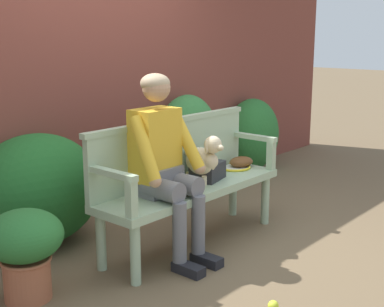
% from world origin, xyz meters
% --- Properties ---
extents(ground_plane, '(40.00, 40.00, 0.00)m').
position_xyz_m(ground_plane, '(0.00, 0.00, 0.00)').
color(ground_plane, brown).
extents(brick_garden_fence, '(8.00, 0.30, 2.62)m').
position_xyz_m(brick_garden_fence, '(0.00, 1.31, 1.31)').
color(brick_garden_fence, brown).
rests_on(brick_garden_fence, ground).
extents(hedge_bush_mid_right, '(0.74, 0.59, 0.86)m').
position_xyz_m(hedge_bush_mid_right, '(2.24, 0.98, 0.43)').
color(hedge_bush_mid_right, '#286B2D').
rests_on(hedge_bush_mid_right, ground).
extents(hedge_bush_far_right, '(0.73, 0.61, 1.01)m').
position_xyz_m(hedge_bush_far_right, '(1.07, 0.99, 0.50)').
color(hedge_bush_far_right, '#337538').
rests_on(hedge_bush_far_right, ground).
extents(hedge_bush_mid_left, '(1.04, 0.87, 0.87)m').
position_xyz_m(hedge_bush_mid_left, '(-0.77, 0.92, 0.44)').
color(hedge_bush_mid_left, '#1E5B23').
rests_on(hedge_bush_mid_left, ground).
extents(garden_bench, '(1.69, 0.47, 0.48)m').
position_xyz_m(garden_bench, '(0.00, 0.00, 0.41)').
color(garden_bench, '#9EB793').
rests_on(garden_bench, ground).
extents(bench_backrest, '(1.73, 0.06, 0.50)m').
position_xyz_m(bench_backrest, '(0.00, 0.20, 0.73)').
color(bench_backrest, '#9EB793').
rests_on(bench_backrest, garden_bench).
extents(bench_armrest_left_end, '(0.06, 0.47, 0.28)m').
position_xyz_m(bench_armrest_left_end, '(-0.81, -0.08, 0.68)').
color(bench_armrest_left_end, '#9EB793').
rests_on(bench_armrest_left_end, garden_bench).
extents(bench_armrest_right_end, '(0.06, 0.47, 0.28)m').
position_xyz_m(bench_armrest_right_end, '(0.81, -0.08, 0.68)').
color(bench_armrest_right_end, '#9EB793').
rests_on(bench_armrest_right_end, garden_bench).
extents(person_seated, '(0.56, 0.63, 1.35)m').
position_xyz_m(person_seated, '(-0.32, -0.01, 0.75)').
color(person_seated, black).
rests_on(person_seated, ground).
extents(dog_on_bench, '(0.19, 0.39, 0.38)m').
position_xyz_m(dog_on_bench, '(0.12, -0.02, 0.67)').
color(dog_on_bench, beige).
rests_on(dog_on_bench, garden_bench).
extents(tennis_racket, '(0.38, 0.58, 0.03)m').
position_xyz_m(tennis_racket, '(0.63, 0.10, 0.49)').
color(tennis_racket, yellow).
rests_on(tennis_racket, garden_bench).
extents(baseball_glove, '(0.26, 0.22, 0.09)m').
position_xyz_m(baseball_glove, '(0.72, 0.05, 0.52)').
color(baseball_glove, brown).
rests_on(baseball_glove, garden_bench).
extents(sports_bag, '(0.32, 0.26, 0.14)m').
position_xyz_m(sports_bag, '(0.21, 0.01, 0.55)').
color(sports_bag, '#232328').
rests_on(sports_bag, garden_bench).
extents(tennis_ball, '(0.07, 0.07, 0.07)m').
position_xyz_m(tennis_ball, '(-0.47, -1.05, 0.03)').
color(tennis_ball, '#CCDB33').
rests_on(tennis_ball, ground).
extents(potted_plant, '(0.48, 0.48, 0.58)m').
position_xyz_m(potted_plant, '(-1.34, 0.19, 0.35)').
color(potted_plant, '#A85B3D').
rests_on(potted_plant, ground).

